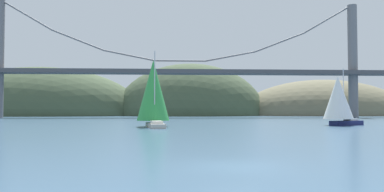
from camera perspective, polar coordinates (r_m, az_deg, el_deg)
name	(u,v)px	position (r m, az deg, el deg)	size (l,w,h in m)	color
ground_plane	(232,167)	(16.41, 6.22, -10.71)	(360.00, 360.00, 0.00)	#385670
headland_right	(323,115)	(163.50, 19.40, -2.81)	(70.18, 44.00, 29.46)	#6B664C
headland_center	(190,115)	(151.22, -0.25, -2.99)	(61.03, 44.00, 42.07)	#425138
headland_left	(40,116)	(159.85, -22.30, -2.79)	(82.55, 44.00, 38.71)	#425138
suspension_bridge	(180,67)	(111.75, -1.78, 4.43)	(142.17, 6.00, 34.96)	slate
sailboat_white_mainsail	(338,99)	(60.49, 21.54, -0.41)	(7.78, 6.09, 8.75)	#191E4C
sailboat_green_sail	(153,92)	(52.97, -5.96, 0.66)	(5.33, 8.88, 10.55)	#B7B2A8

